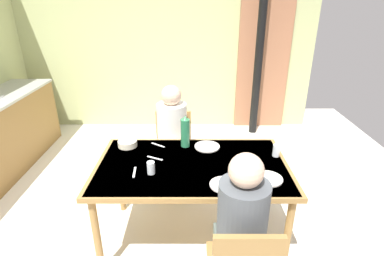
{
  "coord_description": "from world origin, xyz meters",
  "views": [
    {
      "loc": [
        0.45,
        -2.32,
        1.99
      ],
      "look_at": [
        0.45,
        -0.06,
        1.01
      ],
      "focal_mm": 28.17,
      "sensor_mm": 36.0,
      "label": 1
    }
  ],
  "objects": [
    {
      "name": "person_far_diner",
      "position": [
        0.24,
        0.47,
        0.78
      ],
      "size": [
        0.3,
        0.37,
        0.77
      ],
      "rotation": [
        0.0,
        0.0,
        3.14
      ],
      "color": "silver",
      "rests_on": "ground_plane"
    },
    {
      "name": "cutlery_knife_near",
      "position": [
        0.01,
        -0.34,
        0.76
      ],
      "size": [
        0.03,
        0.15,
        0.0
      ],
      "primitive_type": "cube",
      "rotation": [
        0.0,
        0.0,
        1.64
      ],
      "color": "silver",
      "rests_on": "dining_table"
    },
    {
      "name": "cutlery_knife_far",
      "position": [
        0.14,
        -0.12,
        0.76
      ],
      "size": [
        0.14,
        0.08,
        0.0
      ],
      "primitive_type": "cube",
      "rotation": [
        0.0,
        0.0,
        5.83
      ],
      "color": "silver",
      "rests_on": "dining_table"
    },
    {
      "name": "cutlery_fork_near",
      "position": [
        0.14,
        0.12,
        0.76
      ],
      "size": [
        0.13,
        0.1,
        0.0
      ],
      "primitive_type": "cube",
      "rotation": [
        0.0,
        0.0,
        2.54
      ],
      "color": "silver",
      "rests_on": "dining_table"
    },
    {
      "name": "water_bottle_green_near",
      "position": [
        0.39,
        0.11,
        0.9
      ],
      "size": [
        0.08,
        0.08,
        0.29
      ],
      "color": "#2A7A4E",
      "rests_on": "dining_table"
    },
    {
      "name": "dinner_plate_near_left",
      "position": [
        0.58,
        0.08,
        0.77
      ],
      "size": [
        0.22,
        0.22,
        0.01
      ],
      "primitive_type": "cylinder",
      "color": "white",
      "rests_on": "dining_table"
    },
    {
      "name": "ground_plane",
      "position": [
        0.0,
        0.0,
        0.0
      ],
      "size": [
        6.43,
        6.43,
        0.0
      ],
      "primitive_type": "plane",
      "color": "silver"
    },
    {
      "name": "serving_bowl_center",
      "position": [
        -0.13,
        0.1,
        0.79
      ],
      "size": [
        0.17,
        0.17,
        0.05
      ],
      "primitive_type": "cylinder",
      "color": "#F0E6C5",
      "rests_on": "dining_table"
    },
    {
      "name": "dinner_plate_far_center",
      "position": [
        0.68,
        -0.52,
        0.77
      ],
      "size": [
        0.21,
        0.21,
        0.01
      ],
      "primitive_type": "cylinder",
      "color": "white",
      "rests_on": "dining_table"
    },
    {
      "name": "drinking_glass_by_far_diner",
      "position": [
        1.16,
        -0.08,
        0.81
      ],
      "size": [
        0.06,
        0.06,
        0.1
      ],
      "primitive_type": "cylinder",
      "color": "silver",
      "rests_on": "dining_table"
    },
    {
      "name": "dinner_plate_near_right",
      "position": [
        1.01,
        -0.44,
        0.77
      ],
      "size": [
        0.21,
        0.21,
        0.01
      ],
      "primitive_type": "cylinder",
      "color": "white",
      "rests_on": "dining_table"
    },
    {
      "name": "chair_far_diner",
      "position": [
        0.24,
        0.6,
        0.5
      ],
      "size": [
        0.4,
        0.4,
        0.87
      ],
      "rotation": [
        0.0,
        0.0,
        3.14
      ],
      "color": "olive",
      "rests_on": "ground_plane"
    },
    {
      "name": "drinking_glass_by_near_diner",
      "position": [
        0.14,
        -0.36,
        0.81
      ],
      "size": [
        0.06,
        0.06,
        0.1
      ],
      "primitive_type": "cylinder",
      "color": "silver",
      "rests_on": "dining_table"
    },
    {
      "name": "wall_back",
      "position": [
        0.0,
        2.47,
        1.33
      ],
      "size": [
        4.68,
        0.1,
        2.66
      ],
      "primitive_type": "cube",
      "color": "tan",
      "rests_on": "ground_plane"
    },
    {
      "name": "door_wooden",
      "position": [
        1.56,
        2.39,
        1.0
      ],
      "size": [
        0.8,
        0.05,
        2.0
      ],
      "primitive_type": "cube",
      "color": "#996244",
      "rests_on": "ground_plane"
    },
    {
      "name": "dining_table",
      "position": [
        0.45,
        -0.21,
        0.69
      ],
      "size": [
        1.55,
        0.92,
        0.76
      ],
      "color": "olive",
      "rests_on": "ground_plane"
    },
    {
      "name": "person_near_diner",
      "position": [
        0.74,
        -0.89,
        0.78
      ],
      "size": [
        0.3,
        0.37,
        0.77
      ],
      "color": "#4C5952",
      "rests_on": "ground_plane"
    },
    {
      "name": "stove_pipe_column",
      "position": [
        1.42,
        2.12,
        1.33
      ],
      "size": [
        0.12,
        0.12,
        2.66
      ],
      "primitive_type": "cylinder",
      "color": "black",
      "rests_on": "ground_plane"
    }
  ]
}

